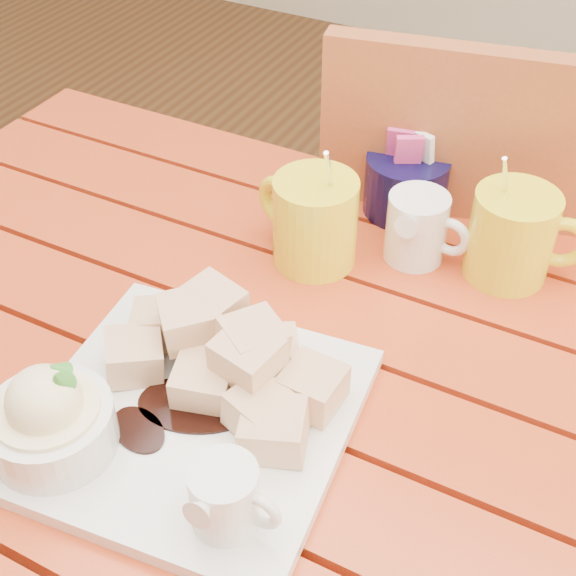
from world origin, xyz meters
The scene contains 7 objects.
table centered at (0.00, 0.00, 0.64)m, with size 1.20×0.79×0.75m.
dessert_plate centered at (-0.05, -0.11, 0.79)m, with size 0.32×0.32×0.12m.
coffee_mug_left centered at (-0.05, 0.19, 0.81)m, with size 0.14×0.10×0.16m.
coffee_mug_right centered at (0.17, 0.27, 0.81)m, with size 0.14×0.10×0.16m.
cream_pitcher centered at (0.06, 0.24, 0.80)m, with size 0.10×0.09×0.09m.
sugar_caddy centered at (0.01, 0.33, 0.79)m, with size 0.11×0.11×0.12m.
chair_far centered at (0.10, 0.49, 0.54)m, with size 0.54×0.54×0.97m.
Camera 1 is at (0.28, -0.50, 1.35)m, focal length 50.00 mm.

